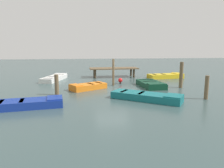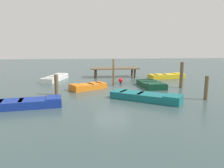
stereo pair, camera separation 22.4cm
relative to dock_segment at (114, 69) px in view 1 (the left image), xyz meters
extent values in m
plane|color=#384C4C|center=(-0.94, -6.06, -0.83)|extent=(80.00, 80.00, 0.00)
cube|color=brown|center=(0.00, 0.00, 0.07)|extent=(4.95, 1.86, 0.10)
cylinder|color=#473927|center=(1.94, 0.66, -0.41)|extent=(0.20, 0.20, 0.85)
cylinder|color=#473927|center=(1.98, -0.55, -0.41)|extent=(0.20, 0.20, 0.85)
cylinder|color=#473927|center=(-1.98, 0.55, -0.41)|extent=(0.20, 0.20, 0.85)
cylinder|color=#473927|center=(-1.94, -0.66, -0.41)|extent=(0.20, 0.20, 0.85)
cube|color=#14666B|center=(0.61, -9.68, -0.63)|extent=(4.03, 3.34, 0.40)
cube|color=beige|center=(0.61, -9.68, -0.49)|extent=(3.37, 2.77, 0.04)
cube|color=#14666B|center=(1.91, -10.60, -0.40)|extent=(1.36, 1.40, 0.06)
cube|color=#9B9789|center=(0.36, -9.50, -0.45)|extent=(0.71, 0.88, 0.04)
cube|color=#9B9789|center=(-0.55, -8.85, -0.45)|extent=(0.71, 0.88, 0.04)
cube|color=silver|center=(-5.77, -1.54, -0.63)|extent=(2.11, 3.93, 0.40)
cube|color=#334772|center=(-5.77, -1.54, -0.49)|extent=(1.72, 3.32, 0.04)
cube|color=silver|center=(-5.38, -0.12, -0.40)|extent=(1.23, 1.07, 0.06)
cube|color=navy|center=(-5.84, -1.81, -0.45)|extent=(0.93, 0.43, 0.04)
cube|color=navy|center=(-6.11, -2.81, -0.45)|extent=(0.93, 0.43, 0.04)
cube|color=navy|center=(-5.85, -10.45, -0.63)|extent=(3.62, 1.68, 0.40)
cube|color=silver|center=(-5.85, -10.45, -0.49)|extent=(3.07, 1.35, 0.04)
cube|color=navy|center=(-4.51, -10.26, -0.40)|extent=(0.91, 1.17, 0.06)
cube|color=#A4A49F|center=(-6.11, -10.49, -0.45)|extent=(0.33, 0.94, 0.04)
cube|color=#A4A49F|center=(-7.06, -10.63, -0.45)|extent=(0.33, 0.94, 0.04)
cube|color=#0C3823|center=(2.14, -5.68, -0.63)|extent=(1.65, 3.14, 0.40)
cube|color=maroon|center=(2.14, -5.68, -0.49)|extent=(1.30, 2.66, 0.04)
cube|color=#0C3823|center=(2.21, -6.87, -0.40)|extent=(1.35, 0.76, 0.06)
cube|color=maroon|center=(2.12, -5.45, -0.45)|extent=(1.14, 0.27, 0.04)
cube|color=maroon|center=(2.07, -4.62, -0.45)|extent=(1.14, 0.27, 0.04)
cube|color=orange|center=(-2.70, -6.08, -0.63)|extent=(2.83, 2.35, 0.40)
cube|color=black|center=(-2.70, -6.08, -0.49)|extent=(2.36, 1.92, 0.04)
cube|color=orange|center=(-3.57, -6.61, -0.40)|extent=(1.03, 1.18, 0.06)
cube|color=black|center=(-2.53, -5.98, -0.45)|extent=(0.64, 0.87, 0.04)
cube|color=black|center=(-1.92, -5.60, -0.45)|extent=(0.64, 0.87, 0.04)
cube|color=gold|center=(4.99, -1.36, -0.63)|extent=(3.56, 1.78, 0.40)
cube|color=#4C3319|center=(4.99, -1.36, -0.49)|extent=(3.02, 1.42, 0.04)
cube|color=gold|center=(6.32, -1.19, -0.40)|extent=(0.90, 1.30, 0.06)
cube|color=#42301E|center=(4.74, -1.39, -0.45)|extent=(0.33, 1.07, 0.04)
cube|color=#42301E|center=(3.81, -1.51, -0.45)|extent=(0.33, 1.07, 0.04)
cylinder|color=brown|center=(4.28, -6.35, 0.14)|extent=(0.27, 0.27, 1.95)
cylinder|color=brown|center=(4.20, -9.92, -0.13)|extent=(0.23, 0.23, 1.41)
cylinder|color=brown|center=(-0.67, -4.74, 0.23)|extent=(0.18, 0.18, 2.13)
cylinder|color=brown|center=(-4.73, -7.69, -0.17)|extent=(0.26, 0.26, 1.32)
cylinder|color=#262626|center=(0.02, -4.04, -0.77)|extent=(0.16, 0.16, 0.12)
sphere|color=red|center=(0.02, -4.04, -0.53)|extent=(0.36, 0.36, 0.36)
camera|label=1|loc=(-2.85, -21.37, 2.24)|focal=33.92mm
camera|label=2|loc=(-2.63, -21.39, 2.24)|focal=33.92mm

